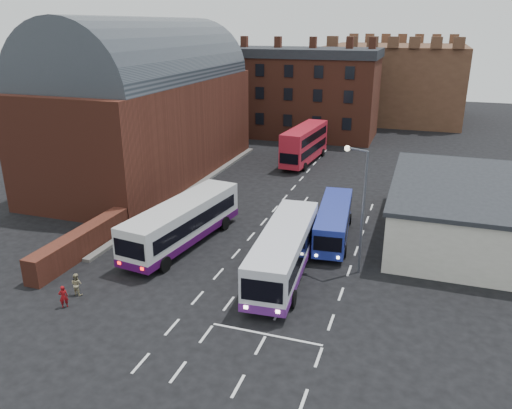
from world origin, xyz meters
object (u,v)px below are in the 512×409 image
(bus_blue, at_px, (334,220))
(bus_red_double, at_px, (304,144))
(pedestrian_beige, at_px, (77,284))
(pedestrian_red, at_px, (63,297))
(street_lamp, at_px, (360,200))
(bus_white_outbound, at_px, (183,220))
(bus_white_inbound, at_px, (284,249))

(bus_blue, xyz_separation_m, bus_red_double, (-7.28, 20.74, 0.72))
(bus_blue, relative_size, pedestrian_beige, 6.88)
(pedestrian_beige, bearing_deg, bus_red_double, -94.14)
(bus_red_double, distance_m, pedestrian_beige, 34.43)
(bus_red_double, xyz_separation_m, pedestrian_red, (-5.50, -35.37, -1.55))
(street_lamp, height_order, pedestrian_beige, street_lamp)
(pedestrian_red, distance_m, pedestrian_beige, 1.46)
(bus_white_outbound, height_order, bus_white_inbound, bus_white_outbound)
(bus_white_inbound, height_order, bus_blue, bus_white_inbound)
(street_lamp, bearing_deg, bus_white_outbound, 178.92)
(bus_blue, height_order, pedestrian_beige, bus_blue)
(bus_white_inbound, relative_size, pedestrian_red, 8.47)
(pedestrian_red, xyz_separation_m, pedestrian_beige, (-0.22, 1.45, 0.01))
(bus_blue, distance_m, pedestrian_red, 19.44)
(bus_red_double, bearing_deg, bus_white_outbound, 87.96)
(bus_white_outbound, distance_m, bus_red_double, 25.45)
(bus_blue, distance_m, bus_red_double, 21.99)
(bus_blue, bearing_deg, bus_white_inbound, 68.44)
(bus_white_inbound, relative_size, bus_blue, 1.22)
(bus_white_outbound, bearing_deg, pedestrian_red, -96.74)
(bus_blue, distance_m, pedestrian_beige, 18.53)
(pedestrian_red, bearing_deg, bus_red_double, -139.66)
(street_lamp, relative_size, pedestrian_beige, 5.95)
(street_lamp, distance_m, pedestrian_red, 18.55)
(bus_white_outbound, distance_m, pedestrian_beige, 9.15)
(bus_white_inbound, bearing_deg, pedestrian_red, 31.82)
(pedestrian_red, relative_size, pedestrian_beige, 0.99)
(bus_red_double, height_order, pedestrian_red, bus_red_double)
(bus_white_outbound, relative_size, pedestrian_red, 8.77)
(bus_white_inbound, distance_m, pedestrian_beige, 12.80)
(pedestrian_beige, bearing_deg, bus_white_inbound, -144.59)
(street_lamp, bearing_deg, bus_red_double, 110.64)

